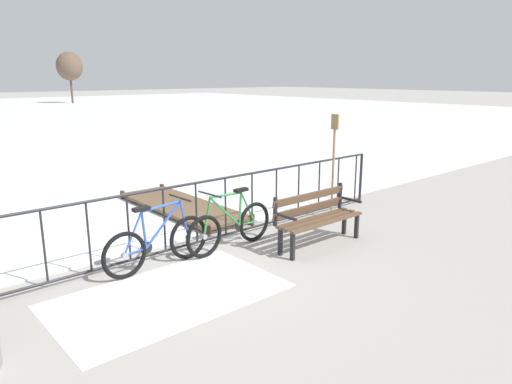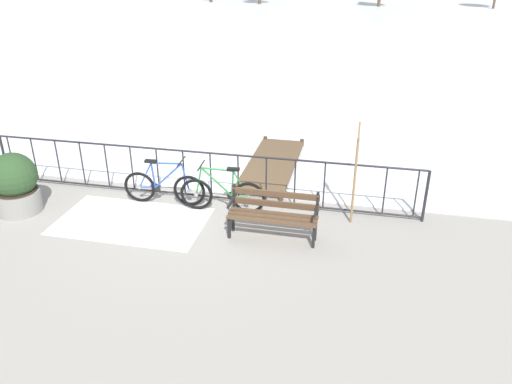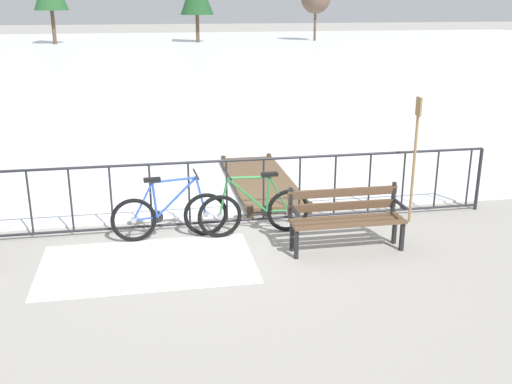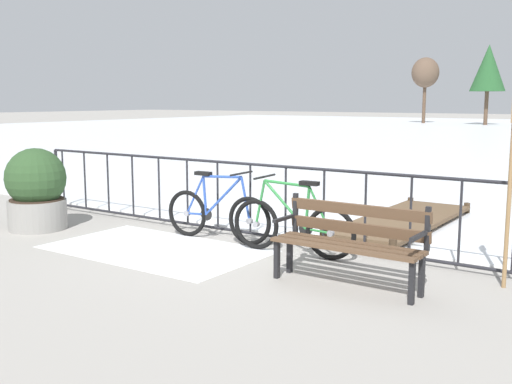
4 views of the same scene
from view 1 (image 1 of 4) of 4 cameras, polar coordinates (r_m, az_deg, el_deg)
The scene contains 9 objects.
ground_plane at distance 7.52m, azimuth -8.93°, elevation -7.07°, with size 160.00×160.00×0.00m, color #9E9991.
snow_patch at distance 6.12m, azimuth -10.54°, elevation -12.16°, with size 2.83×1.67×0.01m, color white.
railing_fence at distance 7.34m, azimuth -9.09°, elevation -2.99°, with size 9.06×0.06×1.07m.
bicycle_near_railing at distance 7.42m, azimuth -3.09°, elevation -4.19°, with size 1.71×0.52×0.97m.
bicycle_second at distance 6.82m, azimuth -11.78°, elevation -6.11°, with size 1.71×0.52×0.97m.
park_bench at distance 7.61m, azimuth 7.30°, elevation -2.68°, with size 1.60×0.49×0.89m.
oar_upright at distance 9.00m, azimuth 9.35°, elevation 3.91°, with size 0.04×0.16×1.98m.
wooden_dock at distance 9.64m, azimuth -9.04°, elevation -1.61°, with size 1.10×3.36×0.20m.
tree_centre at distance 50.54m, azimuth -21.62°, elevation 13.94°, with size 2.47×2.47×4.91m.
Camera 1 is at (-3.66, -6.00, 2.67)m, focal length 33.09 mm.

